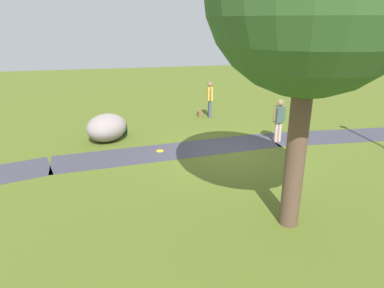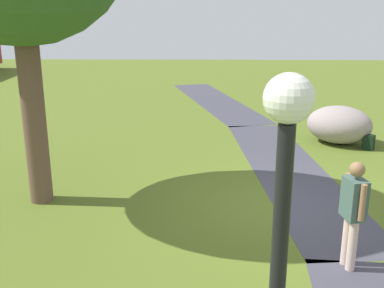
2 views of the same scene
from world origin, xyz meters
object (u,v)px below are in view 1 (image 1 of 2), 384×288
at_px(handbag_on_grass, 199,114).
at_px(spare_backpack_on_lawn, 281,104).
at_px(man_near_boulder, 279,118).
at_px(frisbee_on_grass, 160,151).
at_px(lawn_boulder, 107,127).
at_px(backpack_by_boulder, 123,129).
at_px(woman_with_handbag, 210,97).

height_order(handbag_on_grass, spare_backpack_on_lawn, spare_backpack_on_lawn).
bearing_deg(man_near_boulder, frisbee_on_grass, 0.42).
relative_size(lawn_boulder, backpack_by_boulder, 5.49).
distance_m(man_near_boulder, backpack_by_boulder, 6.16).
relative_size(handbag_on_grass, spare_backpack_on_lawn, 0.81).
relative_size(spare_backpack_on_lawn, frisbee_on_grass, 1.55).
relative_size(handbag_on_grass, frisbee_on_grass, 1.27).
distance_m(woman_with_handbag, handbag_on_grass, 0.98).
relative_size(man_near_boulder, spare_backpack_on_lawn, 3.99).
bearing_deg(frisbee_on_grass, lawn_boulder, -42.49).
distance_m(man_near_boulder, spare_backpack_on_lawn, 5.70).
xyz_separation_m(woman_with_handbag, frisbee_on_grass, (2.93, 4.00, -0.96)).
bearing_deg(backpack_by_boulder, man_near_boulder, 158.58).
bearing_deg(handbag_on_grass, lawn_boulder, 31.02).
bearing_deg(handbag_on_grass, man_near_boulder, 115.82).
height_order(woman_with_handbag, spare_backpack_on_lawn, woman_with_handbag).
height_order(man_near_boulder, spare_backpack_on_lawn, man_near_boulder).
xyz_separation_m(man_near_boulder, spare_backpack_on_lawn, (-2.66, -4.99, -0.73)).
height_order(handbag_on_grass, frisbee_on_grass, handbag_on_grass).
bearing_deg(frisbee_on_grass, backpack_by_boulder, -62.34).
relative_size(man_near_boulder, frisbee_on_grass, 6.20).
distance_m(lawn_boulder, backpack_by_boulder, 0.93).
relative_size(woman_with_handbag, spare_backpack_on_lawn, 4.20).
bearing_deg(spare_backpack_on_lawn, woman_with_handbag, 13.61).
bearing_deg(lawn_boulder, backpack_by_boulder, -134.96).
xyz_separation_m(lawn_boulder, man_near_boulder, (-6.31, 1.62, 0.41)).
distance_m(lawn_boulder, man_near_boulder, 6.53).
bearing_deg(spare_backpack_on_lawn, frisbee_on_grass, 35.00).
height_order(lawn_boulder, man_near_boulder, man_near_boulder).
xyz_separation_m(handbag_on_grass, spare_backpack_on_lawn, (-4.69, -0.79, 0.05)).
relative_size(lawn_boulder, spare_backpack_on_lawn, 5.49).
relative_size(woman_with_handbag, handbag_on_grass, 5.16).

